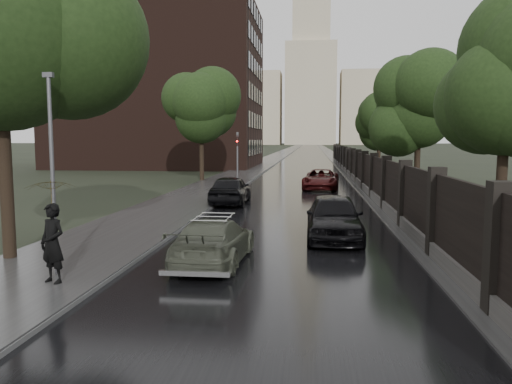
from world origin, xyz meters
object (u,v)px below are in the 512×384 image
tree_right_c (380,124)px  car_right_far (321,179)px  volga_sedan (214,241)px  traffic_light (237,155)px  car_right_near (334,217)px  lamp_post (52,174)px  hatchback_left (230,190)px  tree_right_a (506,97)px  pedestrian_umbrella (51,200)px  tree_right_b (419,116)px  tree_left_far (201,118)px

tree_right_c → car_right_far: bearing=-111.4°
tree_right_c → volga_sedan: (-9.30, -36.40, -4.31)m
traffic_light → car_right_near: size_ratio=0.85×
lamp_post → volga_sedan: lamp_post is taller
hatchback_left → tree_right_a: bearing=142.5°
tree_right_a → hatchback_left: 14.29m
traffic_light → car_right_far: traffic_light is taller
car_right_near → pedestrian_umbrella: bearing=-136.1°
tree_right_b → traffic_light: tree_right_b is taller
volga_sedan → lamp_post: bearing=32.5°
lamp_post → pedestrian_umbrella: lamp_post is taller
tree_left_far → car_right_near: size_ratio=1.58×
tree_right_b → tree_left_far: bearing=152.7°
lamp_post → car_right_far: 24.52m
lamp_post → car_right_far: bearing=73.4°
tree_right_b → hatchback_left: 13.00m
hatchback_left → pedestrian_umbrella: size_ratio=1.59×
tree_right_c → car_right_near: bearing=-100.0°
tree_right_b → traffic_light: bearing=165.8°
hatchback_left → traffic_light: bearing=-84.4°
tree_right_c → lamp_post: size_ratio=1.37×
hatchback_left → volga_sedan: bearing=96.8°
tree_left_far → car_right_near: bearing=-66.8°
traffic_light → pedestrian_umbrella: traffic_light is taller
traffic_light → pedestrian_umbrella: size_ratio=1.37×
tree_left_far → volga_sedan: (6.20, -26.40, -4.60)m
tree_right_b → volga_sedan: tree_right_b is taller
pedestrian_umbrella → tree_right_a: bearing=51.2°
tree_right_b → traffic_light: (-11.80, 2.99, -2.55)m
traffic_light → car_right_far: size_ratio=0.79×
tree_right_a → car_right_far: (-5.90, 16.91, -4.24)m
tree_right_b → hatchback_left: size_ratio=1.51×
hatchback_left → pedestrian_umbrella: 15.65m
traffic_light → volga_sedan: (2.50, -21.40, -1.76)m
car_right_near → traffic_light: bearing=108.7°
tree_left_far → car_right_near: 25.07m
car_right_near → tree_right_c: bearing=79.8°
tree_right_c → traffic_light: tree_right_c is taller
traffic_light → volga_sedan: 21.62m
tree_left_far → traffic_light: 6.84m
pedestrian_umbrella → car_right_near: bearing=65.3°
tree_right_a → volga_sedan: tree_right_a is taller
tree_right_b → pedestrian_umbrella: size_ratio=2.40×
volga_sedan → car_right_near: (3.53, 3.73, 0.16)m
tree_right_b → car_right_near: (-5.77, -14.67, -4.15)m
tree_left_far → pedestrian_umbrella: 29.56m
tree_left_far → tree_right_b: bearing=-27.3°
volga_sedan → car_right_near: car_right_near is taller
tree_right_c → tree_left_far: bearing=-147.2°
car_right_far → tree_right_b: bearing=-21.7°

